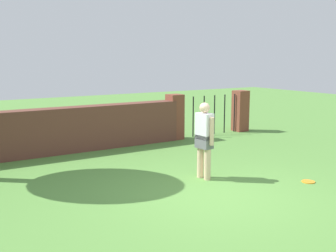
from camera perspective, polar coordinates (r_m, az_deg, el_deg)
The scene contains 5 objects.
ground_plane at distance 7.84m, azimuth 6.76°, elevation -9.55°, with size 40.00×40.00×0.00m, color #568C3D.
brick_wall at distance 11.32m, azimuth -15.26°, elevation -0.69°, with size 7.33×0.50×1.22m, color brown.
person at distance 8.68m, azimuth 5.01°, elevation -1.52°, with size 0.25×0.54×1.62m.
fence_gate at distance 13.65m, azimuth 5.70°, elevation 1.70°, with size 3.14×0.44×1.40m.
frisbee_orange at distance 9.08m, azimuth 18.75°, elevation -7.27°, with size 0.27×0.27×0.02m, color orange.
Camera 1 is at (-4.68, -5.75, 2.56)m, focal length 44.27 mm.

